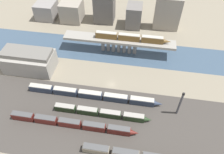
% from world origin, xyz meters
% --- Properties ---
extents(ground_plane, '(400.00, 400.00, 0.00)m').
position_xyz_m(ground_plane, '(0.00, 0.00, 0.00)').
color(ground_plane, gray).
extents(railbed_yard, '(280.00, 42.00, 0.01)m').
position_xyz_m(railbed_yard, '(0.00, -24.00, 0.00)').
color(railbed_yard, '#423D38').
rests_on(railbed_yard, ground).
extents(river_water, '(320.00, 23.07, 0.01)m').
position_xyz_m(river_water, '(0.00, 27.89, 0.00)').
color(river_water, '#3D5166').
rests_on(river_water, ground).
extents(bridge, '(66.85, 8.00, 9.54)m').
position_xyz_m(bridge, '(-0.00, 27.89, 7.68)').
color(bridge, gray).
rests_on(bridge, ground).
extents(train_on_bridge, '(44.27, 2.73, 3.96)m').
position_xyz_m(train_on_bridge, '(7.24, 27.89, 11.48)').
color(train_on_bridge, brown).
rests_on(train_on_bridge, bridge).
extents(train_yard_mid, '(59.06, 2.79, 3.87)m').
position_xyz_m(train_yard_mid, '(-13.46, -27.74, 1.90)').
color(train_yard_mid, '#5B1E19').
rests_on(train_yard_mid, ground).
extents(train_yard_far, '(46.37, 2.72, 3.64)m').
position_xyz_m(train_yard_far, '(-1.56, -19.94, 1.78)').
color(train_yard_far, '#23381E').
rests_on(train_yard_far, ground).
extents(train_yard_outer, '(68.50, 2.93, 3.85)m').
position_xyz_m(train_yard_outer, '(-7.79, -10.13, 1.89)').
color(train_yard_outer, '#2D384C').
rests_on(train_yard_outer, ground).
extents(warehouse_building, '(27.40, 14.91, 12.75)m').
position_xyz_m(warehouse_building, '(-47.41, 4.97, 6.06)').
color(warehouse_building, '#9E998E').
rests_on(warehouse_building, ground).
extents(signal_tower, '(1.00, 0.99, 15.10)m').
position_xyz_m(signal_tower, '(33.88, -13.00, 7.38)').
color(signal_tower, '#4C4C51').
rests_on(signal_tower, ground).
extents(city_block_far_left, '(13.82, 15.07, 11.63)m').
position_xyz_m(city_block_far_left, '(-57.78, 58.92, 5.82)').
color(city_block_far_left, gray).
rests_on(city_block_far_left, ground).
extents(city_block_left, '(14.56, 15.00, 14.07)m').
position_xyz_m(city_block_left, '(-38.41, 58.69, 7.03)').
color(city_block_left, gray).
rests_on(city_block_left, ground).
extents(city_block_center, '(13.88, 12.56, 20.71)m').
position_xyz_m(city_block_center, '(-15.06, 61.54, 10.35)').
color(city_block_center, '#605B56').
rests_on(city_block_center, ground).
extents(city_block_right, '(10.25, 13.07, 15.64)m').
position_xyz_m(city_block_right, '(6.26, 57.94, 7.82)').
color(city_block_right, slate).
rests_on(city_block_right, ground).
extents(city_block_far_right, '(16.94, 8.10, 22.83)m').
position_xyz_m(city_block_far_right, '(28.38, 58.89, 11.42)').
color(city_block_far_right, gray).
rests_on(city_block_far_right, ground).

